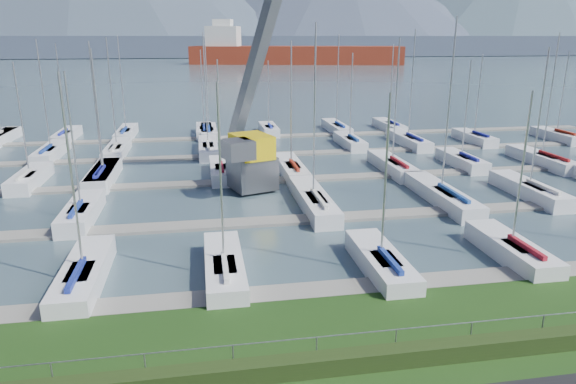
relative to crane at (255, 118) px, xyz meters
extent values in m
cube|color=#435862|center=(0.45, 235.04, -5.73)|extent=(800.00, 540.00, 0.20)
cube|color=#243513|center=(0.45, -25.36, -4.98)|extent=(80.00, 0.70, 0.70)
cylinder|color=gray|center=(0.45, -24.96, -4.13)|extent=(80.00, 0.04, 0.04)
cube|color=#434D62|center=(0.45, 305.04, 0.67)|extent=(900.00, 80.00, 12.00)
cube|color=gray|center=(0.45, -18.96, -5.55)|extent=(90.00, 1.60, 0.25)
cube|color=slate|center=(0.45, -8.96, -5.55)|extent=(90.00, 1.60, 0.25)
cube|color=slate|center=(0.45, 1.04, -5.55)|extent=(90.00, 1.60, 0.25)
cube|color=gray|center=(0.45, 11.04, -5.55)|extent=(90.00, 1.60, 0.25)
cube|color=slate|center=(0.45, 21.04, -5.55)|extent=(90.00, 1.60, 0.25)
cube|color=#5B5D63|center=(-0.46, -1.23, -4.13)|extent=(4.05, 4.05, 2.60)
cube|color=yellow|center=(-0.46, -1.23, -2.03)|extent=(3.54, 4.05, 1.80)
cube|color=slate|center=(1.34, 3.27, 6.97)|extent=(6.24, 10.33, 19.89)
cube|color=slate|center=(-1.66, -3.23, -1.83)|extent=(2.59, 2.72, 1.40)
cube|color=maroon|center=(39.40, 193.75, -2.83)|extent=(95.50, 38.97, 10.00)
cube|color=silver|center=(7.42, 201.26, 4.67)|extent=(16.83, 16.83, 12.00)
cube|color=silver|center=(7.42, 201.26, 11.67)|extent=(9.62, 9.62, 4.00)
camera|label=1|loc=(-4.25, -40.61, 6.17)|focal=32.00mm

